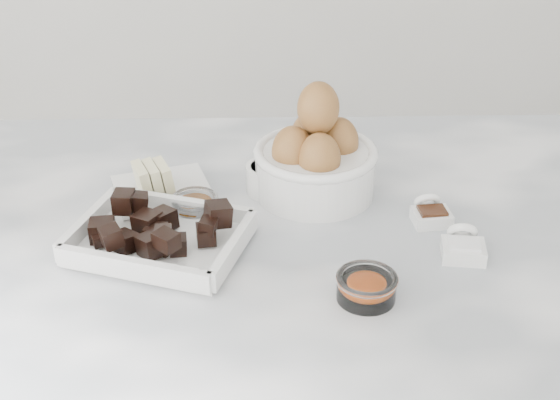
% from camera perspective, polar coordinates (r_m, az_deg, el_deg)
% --- Properties ---
extents(marble_slab, '(1.20, 0.80, 0.04)m').
position_cam_1_polar(marble_slab, '(1.09, -1.02, -3.55)').
color(marble_slab, white).
rests_on(marble_slab, cabinet).
extents(chocolate_dish, '(0.27, 0.23, 0.06)m').
position_cam_1_polar(chocolate_dish, '(1.05, -8.84, -2.43)').
color(chocolate_dish, white).
rests_on(chocolate_dish, marble_slab).
extents(butter_plate, '(0.17, 0.17, 0.06)m').
position_cam_1_polar(butter_plate, '(1.17, -8.67, 0.95)').
color(butter_plate, white).
rests_on(butter_plate, marble_slab).
extents(sugar_ramekin, '(0.07, 0.07, 0.04)m').
position_cam_1_polar(sugar_ramekin, '(1.17, -0.71, 1.68)').
color(sugar_ramekin, white).
rests_on(sugar_ramekin, marble_slab).
extents(egg_bowl, '(0.19, 0.19, 0.18)m').
position_cam_1_polar(egg_bowl, '(1.15, 2.62, 3.05)').
color(egg_bowl, white).
rests_on(egg_bowl, marble_slab).
extents(honey_bowl, '(0.07, 0.07, 0.03)m').
position_cam_1_polar(honey_bowl, '(1.12, -6.25, -0.40)').
color(honey_bowl, white).
rests_on(honey_bowl, marble_slab).
extents(zest_bowl, '(0.08, 0.08, 0.03)m').
position_cam_1_polar(zest_bowl, '(0.96, 6.35, -6.28)').
color(zest_bowl, white).
rests_on(zest_bowl, marble_slab).
extents(vanilla_spoon, '(0.06, 0.07, 0.04)m').
position_cam_1_polar(vanilla_spoon, '(1.12, 10.95, -0.93)').
color(vanilla_spoon, white).
rests_on(vanilla_spoon, marble_slab).
extents(salt_spoon, '(0.06, 0.07, 0.04)m').
position_cam_1_polar(salt_spoon, '(1.06, 13.24, -3.27)').
color(salt_spoon, white).
rests_on(salt_spoon, marble_slab).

